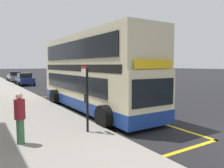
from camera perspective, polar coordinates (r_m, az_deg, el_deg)
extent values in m
plane|color=black|center=(36.92, -19.00, 0.59)|extent=(260.00, 260.00, 0.00)
cube|color=beige|center=(13.11, -5.29, -0.83)|extent=(2.44, 10.69, 2.30)
cube|color=beige|center=(13.06, -5.37, 8.38)|extent=(2.42, 10.48, 1.90)
cube|color=navy|center=(13.22, -5.26, -4.49)|extent=(2.46, 10.71, 0.60)
cube|color=black|center=(13.04, -5.34, 4.29)|extent=(2.47, 9.84, 0.36)
cube|color=black|center=(12.94, -11.02, 0.36)|extent=(0.04, 8.56, 0.90)
cube|color=black|center=(12.56, -10.50, 8.68)|extent=(0.04, 9.41, 1.00)
cube|color=black|center=(8.67, 10.95, -2.24)|extent=(2.15, 0.04, 1.10)
cube|color=yellow|center=(8.60, 11.08, 5.18)|extent=(1.95, 0.04, 0.36)
cylinder|color=black|center=(9.29, -1.70, -8.56)|extent=(0.56, 1.00, 1.00)
cylinder|color=black|center=(10.82, 10.44, -6.69)|extent=(0.56, 1.00, 1.00)
cylinder|color=black|center=(15.43, -14.60, -3.26)|extent=(0.56, 1.00, 1.00)
cylinder|color=black|center=(16.40, -5.82, -2.64)|extent=(0.56, 1.00, 1.00)
cube|color=gold|center=(12.49, -10.76, -7.44)|extent=(0.16, 14.09, 0.01)
cube|color=gold|center=(13.68, -0.04, -6.25)|extent=(0.16, 14.09, 0.01)
cube|color=gold|center=(7.74, 19.96, -15.53)|extent=(2.88, 0.16, 0.01)
cube|color=gold|center=(19.41, -14.54, -3.06)|extent=(2.88, 0.16, 0.01)
cylinder|color=black|center=(8.25, -6.50, -4.26)|extent=(0.09, 0.09, 2.43)
cube|color=silver|center=(8.38, -7.33, 3.00)|extent=(0.05, 0.42, 0.30)
cube|color=red|center=(8.38, -7.34, 4.36)|extent=(0.05, 0.42, 0.10)
cube|color=black|center=(8.33, -6.81, -3.59)|extent=(0.06, 0.28, 0.40)
cube|color=silver|center=(38.44, -12.36, 1.90)|extent=(1.76, 4.20, 0.72)
cube|color=black|center=(38.31, -12.33, 2.88)|extent=(1.52, 1.90, 0.60)
cylinder|color=black|center=(39.39, -14.27, 1.41)|extent=(0.22, 0.60, 0.60)
cylinder|color=black|center=(40.00, -11.72, 1.52)|extent=(0.22, 0.60, 0.60)
cylinder|color=black|center=(36.92, -13.03, 1.21)|extent=(0.22, 0.60, 0.60)
cylinder|color=black|center=(37.57, -10.34, 1.32)|extent=(0.22, 0.60, 0.60)
cube|color=navy|center=(30.93, -21.96, 0.92)|extent=(1.76, 4.20, 0.72)
cube|color=black|center=(30.80, -21.97, 2.13)|extent=(1.52, 1.90, 0.60)
cylinder|color=black|center=(32.09, -24.00, 0.34)|extent=(0.22, 0.60, 0.60)
cylinder|color=black|center=(32.41, -20.73, 0.49)|extent=(0.22, 0.60, 0.60)
cylinder|color=black|center=(29.52, -23.28, -0.01)|extent=(0.22, 0.60, 0.60)
cylinder|color=black|center=(29.87, -19.73, 0.16)|extent=(0.22, 0.60, 0.60)
cube|color=slate|center=(37.86, -24.19, 1.53)|extent=(1.76, 4.20, 0.72)
cube|color=black|center=(37.73, -24.21, 2.52)|extent=(1.52, 1.90, 0.60)
cylinder|color=black|center=(39.05, -25.80, 1.03)|extent=(0.22, 0.60, 0.60)
cylinder|color=black|center=(39.30, -23.09, 1.16)|extent=(0.22, 0.60, 0.60)
cylinder|color=black|center=(36.47, -25.34, 0.80)|extent=(0.22, 0.60, 0.60)
cylinder|color=black|center=(36.73, -22.44, 0.93)|extent=(0.22, 0.60, 0.60)
cylinder|color=#3F724C|center=(7.76, -22.91, -11.37)|extent=(0.24, 0.24, 0.81)
cylinder|color=maroon|center=(7.59, -23.10, -6.10)|extent=(0.34, 0.34, 0.64)
sphere|color=beige|center=(7.53, -23.21, -2.90)|extent=(0.22, 0.22, 0.22)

